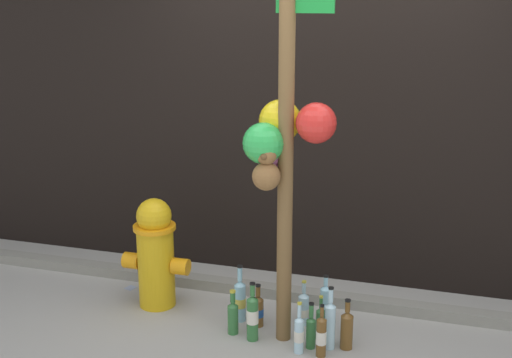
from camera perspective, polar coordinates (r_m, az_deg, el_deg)
ground_plane at (r=4.12m, az=2.19°, el=-15.28°), size 14.00×14.00×0.00m
building_wall at (r=4.86m, az=6.27°, el=8.31°), size 10.00×0.20×3.01m
curb_strip at (r=4.77m, az=4.57°, el=-10.18°), size 8.00×0.12×0.08m
memorial_post at (r=3.83m, az=2.36°, el=5.45°), size 0.55×0.42×2.57m
fire_hydrant at (r=4.62m, az=-8.82°, el=-6.41°), size 0.49×0.30×0.79m
bottle_0 at (r=4.10m, az=3.80°, el=-13.41°), size 0.06×0.06×0.34m
bottle_1 at (r=4.14m, az=6.52°, el=-12.51°), size 0.07×0.07×0.41m
bottle_2 at (r=4.07m, az=5.76°, el=-13.54°), size 0.06×0.06×0.34m
bottle_3 at (r=4.45m, az=-1.41°, el=-10.54°), size 0.08×0.08×0.40m
bottle_4 at (r=4.16m, az=4.84°, el=-13.10°), size 0.06×0.06×0.31m
bottle_5 at (r=4.40m, az=0.18°, el=-11.44°), size 0.08×0.08×0.30m
bottle_6 at (r=4.26m, az=5.68°, el=-12.41°), size 0.06×0.06×0.30m
bottle_7 at (r=4.17m, az=7.98°, el=-12.89°), size 0.08×0.08×0.33m
bottle_8 at (r=4.21m, az=-0.31°, el=-11.97°), size 0.08×0.08×0.40m
bottle_9 at (r=4.43m, az=4.20°, el=-11.26°), size 0.07×0.07×0.31m
bottle_10 at (r=4.30m, az=-2.04°, el=-11.94°), size 0.07×0.07×0.30m
bottle_11 at (r=4.38m, az=6.09°, el=-10.99°), size 0.07×0.07×0.38m
litter_1 at (r=5.06m, az=-10.97°, el=-9.36°), size 0.09×0.09×0.01m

